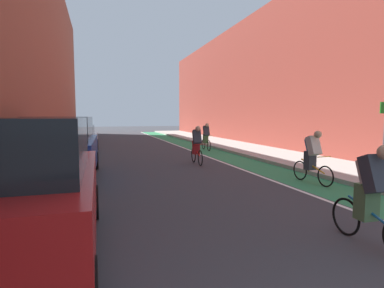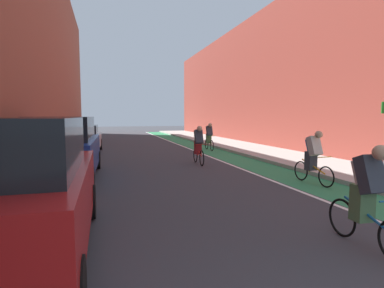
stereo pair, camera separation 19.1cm
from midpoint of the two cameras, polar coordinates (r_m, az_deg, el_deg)
name	(u,v)px [view 1 (the left image)]	position (r m, az deg, el deg)	size (l,w,h in m)	color
ground_plane	(146,154)	(16.57, -8.83, -1.85)	(90.23, 90.23, 0.00)	#38383D
bike_lane_paint	(200,148)	(19.34, 1.15, -0.79)	(1.60, 41.02, 0.00)	#2D8451
lane_divider_stripe	(186,149)	(19.08, -1.42, -0.87)	(0.12, 41.02, 0.00)	white
sidewalk_right	(235,146)	(20.21, 7.67, -0.38)	(3.23, 41.02, 0.14)	#A8A59E
building_facade_left	(16,39)	(19.09, -29.83, 16.32)	(4.15, 41.02, 11.84)	#9E4C38
building_facade_right	(260,82)	(23.30, 12.13, 11.01)	(2.40, 37.02, 8.85)	brown
parked_suv_red	(18,191)	(4.79, -30.29, -7.41)	(2.02, 4.33, 1.98)	red
parked_suv_blue	(63,148)	(10.41, -23.04, -0.68)	(2.07, 4.83, 1.98)	navy
parked_sedan_white	(77,139)	(17.37, -20.59, 0.82)	(2.10, 4.68, 1.53)	silver
cyclist_lead	(372,193)	(5.42, 29.22, -7.84)	(0.48, 1.68, 1.60)	black
cyclist_mid	(312,155)	(9.87, 20.69, -1.93)	(0.48, 1.65, 1.58)	black
cyclist_trailing	(197,144)	(12.93, 0.43, 0.02)	(0.48, 1.69, 1.60)	black
cyclist_far	(206,136)	(18.26, 2.29, 1.52)	(0.48, 1.68, 1.59)	black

